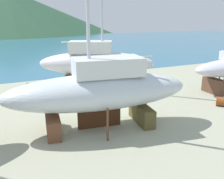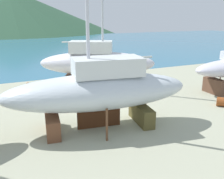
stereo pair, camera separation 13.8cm
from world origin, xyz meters
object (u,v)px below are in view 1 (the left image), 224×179
Objects in this scene: sailboat_mid_port at (100,90)px; worker at (28,93)px; sailboat_large_starboard at (96,63)px; barrel_rust_far at (223,102)px.

sailboat_mid_port is 6.72m from worker.
barrel_rust_far is at bearing -24.01° from sailboat_large_starboard.
sailboat_large_starboard is 9.21× the size of worker.
sailboat_large_starboard is 16.09× the size of barrel_rust_far.
sailboat_large_starboard reaches higher than worker.
sailboat_large_starboard reaches higher than barrel_rust_far.
sailboat_mid_port is 9.41m from barrel_rust_far.
worker is at bearing -138.67° from sailboat_large_starboard.
barrel_rust_far is (6.46, -7.84, -2.00)m from sailboat_large_starboard.
barrel_rust_far is (12.34, -6.28, -0.53)m from worker.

